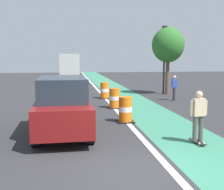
% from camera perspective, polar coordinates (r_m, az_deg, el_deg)
% --- Properties ---
extents(ground_plane, '(100.00, 100.00, 0.00)m').
position_cam_1_polar(ground_plane, '(7.24, 4.32, -14.70)').
color(ground_plane, '#2D2D30').
extents(bike_lane_strip, '(2.50, 80.00, 0.01)m').
position_cam_1_polar(bike_lane_strip, '(19.14, 3.46, -0.89)').
color(bike_lane_strip, '#387F60').
rests_on(bike_lane_strip, ground).
extents(lane_divider_stripe, '(0.20, 80.00, 0.01)m').
position_cam_1_polar(lane_divider_stripe, '(18.89, -1.00, -0.98)').
color(lane_divider_stripe, silver).
rests_on(lane_divider_stripe, ground).
extents(skateboarder_on_lane, '(0.57, 0.81, 1.69)m').
position_cam_1_polar(skateboarder_on_lane, '(9.56, 16.62, -3.86)').
color(skateboarder_on_lane, black).
rests_on(skateboarder_on_lane, ground).
extents(parked_suv_nearest, '(2.01, 4.64, 2.04)m').
position_cam_1_polar(parked_suv_nearest, '(10.48, -9.67, -2.01)').
color(parked_suv_nearest, maroon).
rests_on(parked_suv_nearest, ground).
extents(traffic_barrel_front, '(0.73, 0.73, 1.09)m').
position_cam_1_polar(traffic_barrel_front, '(12.31, 2.63, -2.93)').
color(traffic_barrel_front, orange).
rests_on(traffic_barrel_front, ground).
extents(traffic_barrel_mid, '(0.73, 0.73, 1.09)m').
position_cam_1_polar(traffic_barrel_mid, '(15.75, 0.47, -0.69)').
color(traffic_barrel_mid, orange).
rests_on(traffic_barrel_mid, ground).
extents(traffic_barrel_back, '(0.73, 0.73, 1.09)m').
position_cam_1_polar(traffic_barrel_back, '(19.59, -1.50, 0.86)').
color(traffic_barrel_back, orange).
rests_on(traffic_barrel_back, ground).
extents(delivery_truck_down_block, '(2.41, 7.62, 3.23)m').
position_cam_1_polar(delivery_truck_down_block, '(37.34, -8.40, 5.83)').
color(delivery_truck_down_block, beige).
rests_on(delivery_truck_down_block, ground).
extents(traffic_light_corner, '(0.41, 0.32, 5.10)m').
position_cam_1_polar(traffic_light_corner, '(22.40, 10.26, 9.15)').
color(traffic_light_corner, '#2D2D2D').
rests_on(traffic_light_corner, ground).
extents(pedestrian_crossing, '(0.34, 0.20, 1.61)m').
position_cam_1_polar(pedestrian_crossing, '(19.01, 12.15, 1.51)').
color(pedestrian_crossing, '#33333D').
rests_on(pedestrian_crossing, ground).
extents(street_tree_sidewalk, '(2.40, 2.40, 5.00)m').
position_cam_1_polar(street_tree_sidewalk, '(22.26, 10.96, 9.58)').
color(street_tree_sidewalk, brown).
rests_on(street_tree_sidewalk, ground).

